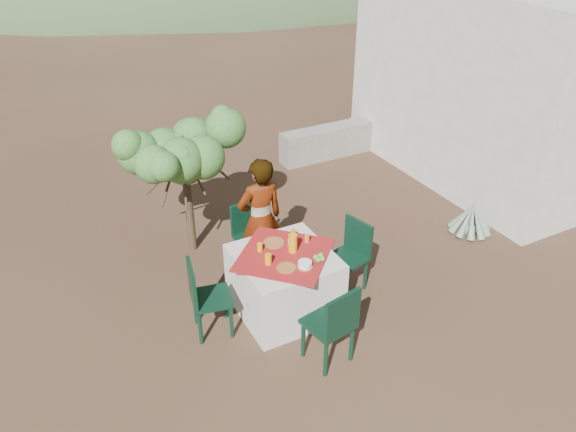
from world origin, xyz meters
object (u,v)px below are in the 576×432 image
object	(u,v)px
chair_right	(351,252)
agave	(471,219)
table	(284,282)
chair_left	(204,296)
chair_far	(250,232)
guesthouse	(511,79)
person	(260,219)
chair_near	(334,323)
juice_pitcher	(293,243)
shrub_tree	(187,157)

from	to	relation	value
chair_right	agave	distance (m)	2.18
table	chair_right	world-z (taller)	chair_right
chair_left	chair_right	xyz separation A→B (m)	(1.82, -0.04, -0.01)
agave	chair_left	bearing A→B (deg)	-177.25
chair_far	agave	bearing A→B (deg)	-20.73
chair_far	chair_left	distance (m)	1.33
guesthouse	chair_right	bearing A→B (deg)	-157.34
chair_right	person	world-z (taller)	person
chair_right	agave	world-z (taller)	chair_right
chair_far	agave	world-z (taller)	chair_far
table	chair_right	bearing A→B (deg)	1.37
chair_near	chair_left	size ratio (longest dim) A/B	1.05
table	juice_pitcher	xyz separation A→B (m)	(0.11, 0.01, 0.49)
chair_left	agave	bearing A→B (deg)	-76.42
chair_near	chair_right	bearing A→B (deg)	-141.35
chair_left	juice_pitcher	bearing A→B (deg)	-82.22
table	guesthouse	distance (m)	5.43
chair_left	guesthouse	size ratio (longest dim) A/B	0.21
table	juice_pitcher	bearing A→B (deg)	5.34
chair_left	agave	world-z (taller)	chair_left
chair_far	chair_left	bearing A→B (deg)	-142.37
chair_left	agave	size ratio (longest dim) A/B	1.41
chair_far	guesthouse	bearing A→B (deg)	1.58
table	chair_near	distance (m)	0.97
person	guesthouse	xyz separation A→B (m)	(4.96, 1.00, 0.71)
person	shrub_tree	bearing A→B (deg)	-62.29
chair_right	chair_far	bearing A→B (deg)	-152.97
shrub_tree	guesthouse	world-z (taller)	guesthouse
guesthouse	person	bearing A→B (deg)	-168.56
chair_near	person	bearing A→B (deg)	-101.05
chair_left	person	size ratio (longest dim) A/B	0.56
chair_left	chair_right	world-z (taller)	chair_left
chair_right	shrub_tree	bearing A→B (deg)	-155.83
person	chair_right	bearing A→B (deg)	138.73
chair_near	person	xyz separation A→B (m)	(0.02, 1.70, 0.27)
chair_near	juice_pitcher	distance (m)	1.03
table	person	bearing A→B (deg)	84.79
person	guesthouse	world-z (taller)	guesthouse
shrub_tree	person	bearing A→B (deg)	-61.80
shrub_tree	guesthouse	distance (m)	5.49
juice_pitcher	shrub_tree	bearing A→B (deg)	108.43
chair_near	person	distance (m)	1.72
chair_left	juice_pitcher	xyz separation A→B (m)	(1.03, -0.05, 0.37)
chair_right	guesthouse	world-z (taller)	guesthouse
table	shrub_tree	world-z (taller)	shrub_tree
person	chair_near	bearing A→B (deg)	88.81
chair_near	agave	xyz separation A→B (m)	(3.01, 1.22, -0.30)
chair_far	chair_near	size ratio (longest dim) A/B	0.91
chair_far	juice_pitcher	size ratio (longest dim) A/B	3.99
guesthouse	shrub_tree	bearing A→B (deg)	-179.75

